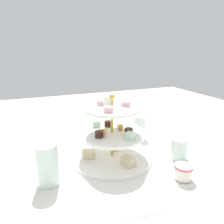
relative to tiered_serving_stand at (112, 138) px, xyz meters
The scene contains 8 objects.
ground_plane 0.08m from the tiered_serving_stand, behind, with size 2.40×2.40×0.00m, color silver.
tiered_serving_stand is the anchor object (origin of this frame).
water_glass_tall_right 0.26m from the tiered_serving_stand, 107.55° to the left, with size 0.07×0.07×0.13m, color silver.
water_glass_short_left 0.26m from the tiered_serving_stand, 112.82° to the right, with size 0.06×0.06×0.08m, color silver.
teacup_with_saucer 0.27m from the tiered_serving_stand, 143.81° to the right, with size 0.09×0.09×0.05m.
butter_knife_left 0.31m from the tiered_serving_stand, 27.27° to the left, with size 0.17×0.01×0.00m, color silver.
butter_knife_right 0.32m from the tiered_serving_stand, behind, with size 0.17×0.01×0.00m, color silver.
water_glass_mid_back 0.23m from the tiered_serving_stand, 55.51° to the right, with size 0.06×0.06×0.11m, color silver.
Camera 1 is at (-0.67, 0.27, 0.40)m, focal length 33.56 mm.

